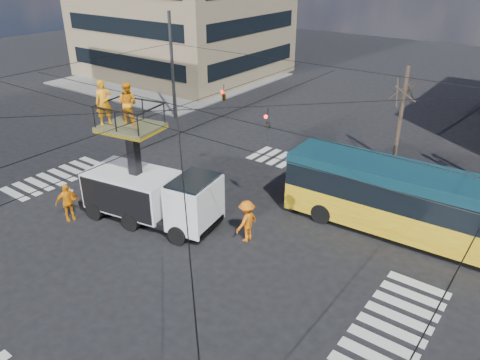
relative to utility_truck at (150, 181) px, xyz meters
name	(u,v)px	position (x,y,z in m)	size (l,w,h in m)	color
ground	(184,232)	(1.95, 0.09, -2.14)	(120.00, 120.00, 0.00)	black
sidewalk_nw	(172,78)	(-19.05, 21.09, -2.08)	(18.00, 18.00, 0.12)	slate
crosswalks	(184,232)	(1.95, 0.09, -2.13)	(22.40, 22.40, 0.02)	silver
overhead_network	(184,143)	(1.88, 0.50, 2.14)	(24.24, 24.24, 8.00)	#2D2D30
tree_a	(405,90)	(6.95, 13.59, 2.48)	(2.00, 2.00, 6.00)	#382B21
utility_truck	(150,181)	(0.00, 0.00, 0.00)	(7.29, 3.57, 6.75)	black
city_bus	(431,207)	(11.12, 6.06, -0.42)	(13.20, 3.19, 3.20)	#CA8E13
traffic_cone	(70,193)	(-5.05, -1.06, -1.77)	(0.36, 0.36, 0.74)	orange
worker_ground	(67,202)	(-3.31, -2.35, -1.19)	(1.12, 0.47, 1.91)	orange
flagger	(247,221)	(4.64, 1.31, -1.15)	(1.28, 0.73, 1.98)	orange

